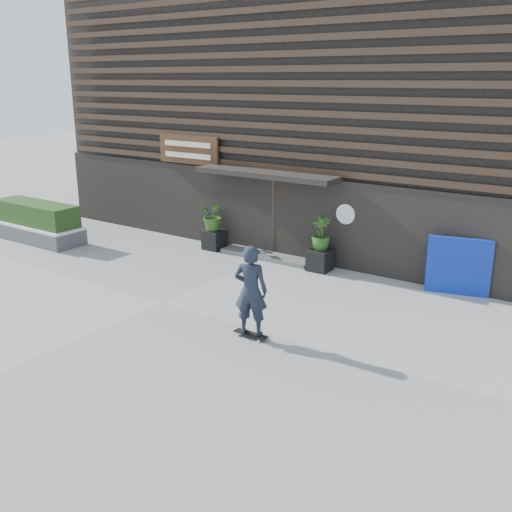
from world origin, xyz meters
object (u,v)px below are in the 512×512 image
Objects in this scene: planter_pot_right at (320,260)px; raised_bed at (38,233)px; blue_tarp at (459,266)px; planter_pot_left at (214,240)px; skateboarder at (251,291)px.

planter_pot_right is 0.17× the size of raised_bed.
planter_pot_right is at bearing 15.41° from raised_bed.
planter_pot_right is at bearing 171.34° from blue_tarp.
blue_tarp reaches higher than planter_pot_left.
skateboarder reaches higher than raised_bed.
skateboarder is at bearing -131.40° from blue_tarp.
planter_pot_left is 0.30× the size of skateboarder.
raised_bed is 2.26× the size of blue_tarp.
blue_tarp is at bearing 12.38° from raised_bed.
skateboarder is at bearing -44.79° from planter_pot_left.
planter_pot_left is 6.03m from raised_bed.
blue_tarp reaches higher than raised_bed.
planter_pot_left is at bearing 135.21° from skateboarder.
blue_tarp is (3.73, 0.30, 0.43)m from planter_pot_right.
planter_pot_right is 4.94m from skateboarder.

